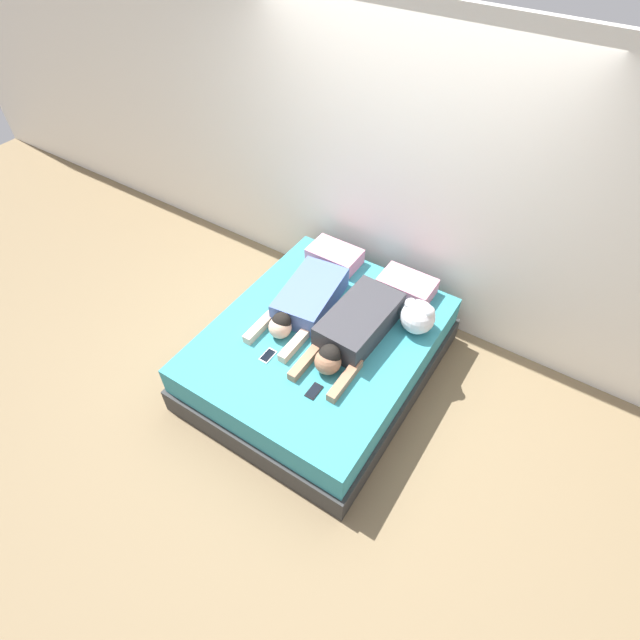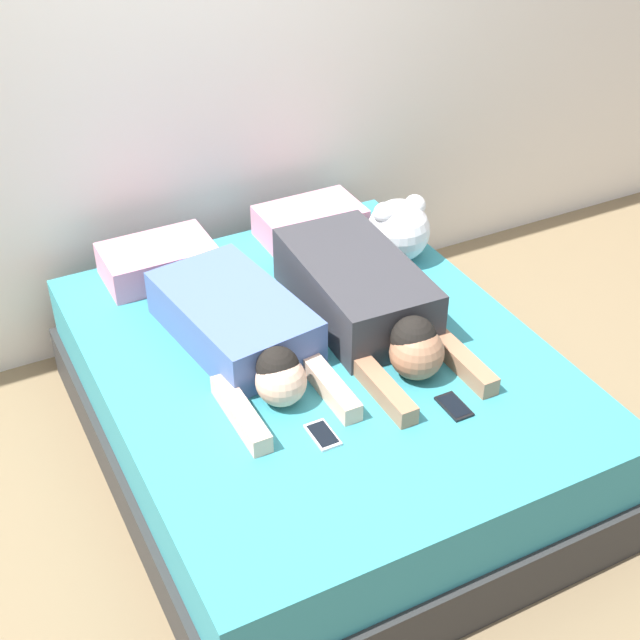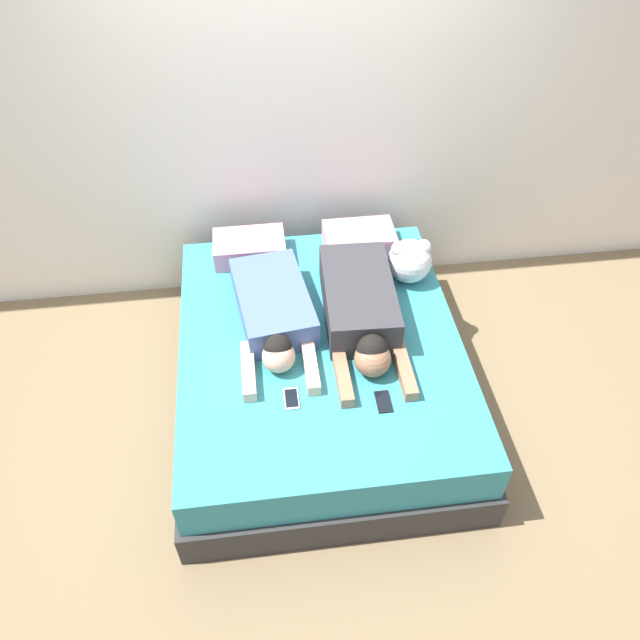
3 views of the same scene
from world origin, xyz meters
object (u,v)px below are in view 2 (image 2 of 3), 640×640
object	(u,v)px
pillow_head_left	(158,261)
person_right	(366,298)
person_left	(243,330)
plush_toy	(399,229)
pillow_head_right	(310,222)
cell_phone_left	(323,435)
cell_phone_right	(454,406)
bed	(320,404)

from	to	relation	value
pillow_head_left	person_right	size ratio (longest dim) A/B	0.43
pillow_head_left	person_right	bearing A→B (deg)	-49.20
person_left	plush_toy	world-z (taller)	plush_toy
pillow_head_right	cell_phone_left	world-z (taller)	pillow_head_right
pillow_head_right	cell_phone_left	size ratio (longest dim) A/B	3.27
person_left	plush_toy	distance (m)	0.92
pillow_head_right	person_left	bearing A→B (deg)	-133.26
pillow_head_left	person_left	bearing A→B (deg)	-80.17
person_right	cell_phone_left	bearing A→B (deg)	-131.79
cell_phone_right	plush_toy	bearing A→B (deg)	70.03
pillow_head_right	cell_phone_right	size ratio (longest dim) A/B	3.27
cell_phone_left	cell_phone_right	distance (m)	0.48
pillow_head_left	person_left	distance (m)	0.66
cell_phone_left	plush_toy	distance (m)	1.20
pillow_head_left	person_left	xyz separation A→B (m)	(0.11, -0.65, 0.02)
pillow_head_left	cell_phone_left	distance (m)	1.22
cell_phone_left	bed	bearing A→B (deg)	63.88
person_left	cell_phone_right	bearing A→B (deg)	-51.14
bed	person_left	bearing A→B (deg)	149.06
person_left	pillow_head_right	bearing A→B (deg)	46.74
bed	pillow_head_left	xyz separation A→B (m)	(-0.36, 0.80, 0.33)
person_left	person_right	world-z (taller)	person_right
bed	cell_phone_right	bearing A→B (deg)	-61.36
cell_phone_right	pillow_head_left	bearing A→B (deg)	116.04
bed	cell_phone_right	size ratio (longest dim) A/B	14.29
person_left	plush_toy	xyz separation A→B (m)	(0.86, 0.31, 0.05)
plush_toy	pillow_head_left	bearing A→B (deg)	160.64
person_left	cell_phone_right	distance (m)	0.83
pillow_head_right	person_right	distance (m)	0.72
person_right	plush_toy	xyz separation A→B (m)	(0.37, 0.36, 0.03)
bed	plush_toy	world-z (taller)	plush_toy
bed	person_right	distance (m)	0.46
cell_phone_right	person_right	bearing A→B (deg)	92.14
pillow_head_right	pillow_head_left	bearing A→B (deg)	180.00
pillow_head_right	cell_phone_right	distance (m)	1.30
bed	person_left	xyz separation A→B (m)	(-0.25, 0.15, 0.35)
person_left	pillow_head_left	bearing A→B (deg)	99.83
plush_toy	person_right	bearing A→B (deg)	-135.29
pillow_head_left	person_left	size ratio (longest dim) A/B	0.45
plush_toy	person_left	bearing A→B (deg)	-160.57
pillow_head_left	plush_toy	xyz separation A→B (m)	(0.98, -0.34, 0.07)
person_left	cell_phone_left	distance (m)	0.57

